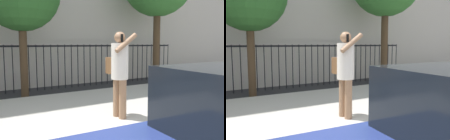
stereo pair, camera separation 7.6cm
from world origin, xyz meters
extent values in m
cube|color=#B2ADA3|center=(0.00, 2.20, 0.07)|extent=(28.00, 4.40, 0.15)
cube|color=black|center=(0.00, 5.90, 1.55)|extent=(12.00, 0.04, 0.06)
cylinder|color=black|center=(-1.15, 5.90, 0.80)|extent=(0.03, 0.03, 1.60)
cylinder|color=black|center=(-0.89, 5.90, 0.80)|extent=(0.03, 0.03, 1.60)
cylinder|color=black|center=(-0.64, 5.90, 0.80)|extent=(0.03, 0.03, 1.60)
cylinder|color=black|center=(-0.38, 5.90, 0.80)|extent=(0.03, 0.03, 1.60)
cylinder|color=black|center=(-0.13, 5.90, 0.80)|extent=(0.03, 0.03, 1.60)
cylinder|color=black|center=(0.13, 5.90, 0.80)|extent=(0.03, 0.03, 1.60)
cylinder|color=black|center=(0.38, 5.90, 0.80)|extent=(0.03, 0.03, 1.60)
cylinder|color=black|center=(0.64, 5.90, 0.80)|extent=(0.03, 0.03, 1.60)
cylinder|color=black|center=(0.89, 5.90, 0.80)|extent=(0.03, 0.03, 1.60)
cylinder|color=black|center=(1.15, 5.90, 0.80)|extent=(0.03, 0.03, 1.60)
cylinder|color=black|center=(1.40, 5.90, 0.80)|extent=(0.03, 0.03, 1.60)
cylinder|color=black|center=(1.66, 5.90, 0.80)|extent=(0.03, 0.03, 1.60)
cylinder|color=black|center=(1.91, 5.90, 0.80)|extent=(0.03, 0.03, 1.60)
cylinder|color=black|center=(2.17, 5.90, 0.80)|extent=(0.03, 0.03, 1.60)
cylinder|color=black|center=(2.43, 5.90, 0.80)|extent=(0.03, 0.03, 1.60)
cylinder|color=black|center=(2.68, 5.90, 0.80)|extent=(0.03, 0.03, 1.60)
cylinder|color=black|center=(2.94, 5.90, 0.80)|extent=(0.03, 0.03, 1.60)
cylinder|color=black|center=(3.19, 5.90, 0.80)|extent=(0.03, 0.03, 1.60)
cylinder|color=black|center=(3.45, 5.90, 0.80)|extent=(0.03, 0.03, 1.60)
cylinder|color=black|center=(3.70, 5.90, 0.80)|extent=(0.03, 0.03, 1.60)
cylinder|color=black|center=(3.96, 5.90, 0.80)|extent=(0.03, 0.03, 1.60)
cylinder|color=black|center=(4.21, 5.90, 0.80)|extent=(0.03, 0.03, 1.60)
cylinder|color=black|center=(4.47, 5.90, 0.80)|extent=(0.03, 0.03, 1.60)
cylinder|color=black|center=(4.72, 5.90, 0.80)|extent=(0.03, 0.03, 1.60)
cylinder|color=black|center=(4.98, 5.90, 0.80)|extent=(0.03, 0.03, 1.60)
cylinder|color=black|center=(5.23, 5.90, 0.80)|extent=(0.03, 0.03, 1.60)
cylinder|color=black|center=(5.49, 5.90, 0.80)|extent=(0.03, 0.03, 1.60)
cylinder|color=black|center=(5.74, 5.90, 0.80)|extent=(0.03, 0.03, 1.60)
cylinder|color=black|center=(6.00, 5.90, 0.80)|extent=(0.03, 0.03, 1.60)
cylinder|color=#936B4C|center=(0.47, 1.40, 0.54)|extent=(0.15, 0.15, 0.78)
cylinder|color=#936B4C|center=(0.46, 1.60, 0.54)|extent=(0.15, 0.15, 0.78)
cylinder|color=silver|center=(0.46, 1.50, 1.29)|extent=(0.36, 0.36, 0.71)
sphere|color=#936B4C|center=(0.46, 1.50, 1.76)|extent=(0.22, 0.22, 0.22)
cylinder|color=#936B4C|center=(0.48, 1.30, 1.65)|extent=(0.50, 0.12, 0.39)
cylinder|color=#936B4C|center=(0.45, 1.70, 1.27)|extent=(0.09, 0.09, 0.54)
cube|color=black|center=(0.41, 1.35, 1.74)|extent=(0.01, 0.07, 0.15)
cube|color=brown|center=(0.45, 1.76, 1.18)|extent=(0.18, 0.29, 0.34)
cylinder|color=#4C3823|center=(-0.69, 5.09, 1.25)|extent=(0.23, 0.23, 2.51)
cylinder|color=#4C3823|center=(4.37, 4.87, 1.66)|extent=(0.28, 0.28, 3.33)
camera|label=1|loc=(-2.06, -2.44, 1.64)|focal=38.07mm
camera|label=2|loc=(-1.99, -2.47, 1.64)|focal=38.07mm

